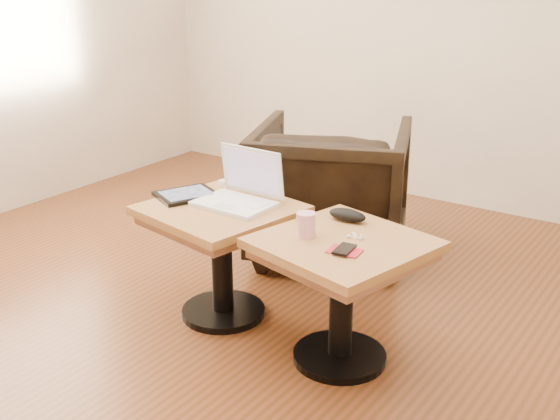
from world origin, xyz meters
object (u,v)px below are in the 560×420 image
Objects in this scene: side_table_left at (221,234)px; laptop at (240,193)px; armchair at (331,190)px; striped_cup at (306,225)px; side_table_right at (342,271)px.

side_table_left is 0.21m from laptop.
laptop reaches higher than side_table_left.
side_table_left is at bearing 65.33° from armchair.
side_table_left is 0.55m from striped_cup.
striped_cup is 0.12× the size of armchair.
laptop is 3.51× the size of striped_cup.
armchair reaches higher than side_table_left.
side_table_left is 0.97× the size of side_table_right.
side_table_left and side_table_right have the same top height.
side_table_left is 0.91m from armchair.
side_table_right is at bearing 7.52° from side_table_left.
striped_cup reaches higher than side_table_right.
armchair is at bearing 91.97° from laptop.
striped_cup is at bearing 1.24° from side_table_left.
laptop is (0.05, 0.08, 0.19)m from side_table_left.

